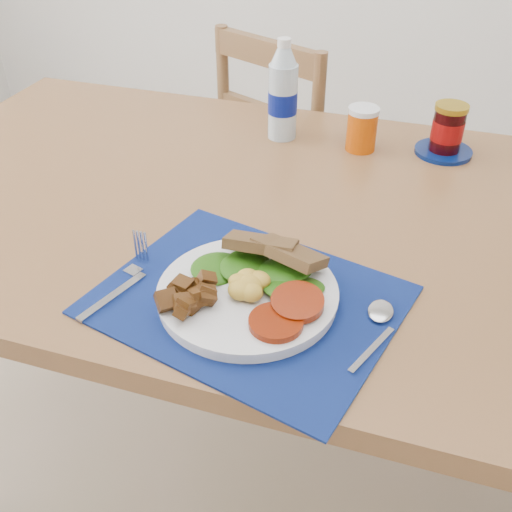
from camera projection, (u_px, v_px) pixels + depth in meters
The scene contains 9 objects.
table at pixel (229, 234), 1.17m from camera, with size 1.40×0.90×0.75m.
chair_far at pixel (290, 145), 1.77m from camera, with size 0.52×0.51×1.06m.
placemat at pixel (248, 300), 0.88m from camera, with size 0.42×0.33×0.00m, color black.
breakfast_plate at pixel (243, 290), 0.87m from camera, with size 0.26×0.26×0.06m.
fork at pixel (126, 280), 0.91m from camera, with size 0.05×0.18×0.00m.
spoon at pixel (378, 324), 0.83m from camera, with size 0.05×0.15×0.00m.
water_bottle at pixel (283, 96), 1.28m from camera, with size 0.06×0.06×0.22m.
juice_glass at pixel (362, 130), 1.26m from camera, with size 0.06×0.06×0.09m, color #C64905.
jam_on_saucer at pixel (447, 132), 1.24m from camera, with size 0.12×0.12×0.11m.
Camera 1 is at (0.35, -0.71, 1.32)m, focal length 42.00 mm.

